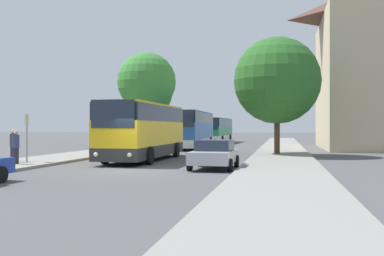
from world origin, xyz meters
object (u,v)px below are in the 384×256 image
object	(u,v)px
parked_car_right_near	(214,154)
tree_right_near	(277,81)
bus_middle	(192,129)
bus_front	(144,130)
bus_stop_sign	(27,132)
pedestrian_waiting_near	(13,145)
bus_rear	(217,130)
pedestrian_waiting_far	(16,147)
tree_left_far	(147,82)
tree_left_near	(155,96)

from	to	relation	value
parked_car_right_near	tree_right_near	distance (m)	12.27
tree_right_near	bus_middle	bearing A→B (deg)	130.86
bus_front	tree_right_near	xyz separation A→B (m)	(8.10, 6.03, 3.57)
bus_stop_sign	pedestrian_waiting_near	xyz separation A→B (m)	(-0.75, -0.14, -0.74)
bus_middle	bus_rear	xyz separation A→B (m)	(0.05, 16.30, -0.16)
pedestrian_waiting_near	pedestrian_waiting_far	bearing A→B (deg)	-133.41
bus_stop_sign	parked_car_right_near	bearing A→B (deg)	-2.95
bus_stop_sign	bus_middle	bearing A→B (deg)	74.91
bus_rear	parked_car_right_near	bearing A→B (deg)	-80.59
bus_stop_sign	tree_right_near	size ratio (longest dim) A/B	0.32
bus_rear	tree_left_far	xyz separation A→B (m)	(-4.77, -15.81, 4.84)
bus_rear	bus_stop_sign	xyz separation A→B (m)	(-5.40, -36.14, 0.07)
bus_middle	tree_right_near	xyz separation A→B (m)	(8.15, -9.43, 3.54)
bus_stop_sign	pedestrian_waiting_far	size ratio (longest dim) A/B	1.52
bus_rear	pedestrian_waiting_far	distance (m)	37.96
parked_car_right_near	bus_front	bearing A→B (deg)	-42.29
bus_front	tree_right_near	world-z (taller)	tree_right_near
pedestrian_waiting_near	pedestrian_waiting_far	distance (m)	1.66
bus_stop_sign	pedestrian_waiting_far	xyz separation A→B (m)	(0.26, -1.46, -0.76)
tree_left_near	tree_right_near	xyz separation A→B (m)	(14.31, -17.66, -0.28)
bus_middle	tree_left_far	distance (m)	6.67
pedestrian_waiting_near	tree_right_near	size ratio (longest dim) A/B	0.21
bus_middle	parked_car_right_near	bearing A→B (deg)	-76.93
tree_right_near	pedestrian_waiting_far	bearing A→B (deg)	-138.13
bus_stop_sign	bus_front	bearing A→B (deg)	39.03
bus_middle	pedestrian_waiting_near	xyz separation A→B (m)	(-6.10, -19.98, -0.83)
bus_front	bus_middle	bearing A→B (deg)	90.13
tree_right_near	tree_left_near	bearing A→B (deg)	129.01
pedestrian_waiting_near	tree_left_near	bearing A→B (deg)	9.14
parked_car_right_near	bus_rear	bearing A→B (deg)	-80.70
pedestrian_waiting_near	bus_stop_sign	bearing A→B (deg)	-70.37
bus_stop_sign	tree_right_near	xyz separation A→B (m)	(13.50, 10.41, 3.63)
bus_stop_sign	tree_left_far	world-z (taller)	tree_left_far
tree_left_near	bus_rear	bearing A→B (deg)	52.43
bus_middle	tree_left_far	size ratio (longest dim) A/B	1.27
pedestrian_waiting_near	tree_left_near	xyz separation A→B (m)	(-0.05, 28.22, 4.65)
bus_rear	pedestrian_waiting_near	xyz separation A→B (m)	(-6.15, -36.28, -0.67)
bus_front	bus_rear	distance (m)	31.76
bus_front	tree_left_near	xyz separation A→B (m)	(-6.20, 23.70, 3.85)
bus_front	parked_car_right_near	world-z (taller)	bus_front
bus_rear	tree_left_near	size ratio (longest dim) A/B	1.57
parked_car_right_near	tree_left_near	bearing A→B (deg)	-67.04
bus_middle	bus_rear	size ratio (longest dim) A/B	0.99
tree_right_near	parked_car_right_near	bearing A→B (deg)	-104.96
bus_front	pedestrian_waiting_near	size ratio (longest dim) A/B	6.06
bus_front	bus_middle	xyz separation A→B (m)	(-0.05, 15.46, 0.02)
parked_car_right_near	pedestrian_waiting_far	xyz separation A→B (m)	(-10.32, -0.91, 0.28)
bus_front	pedestrian_waiting_far	xyz separation A→B (m)	(-5.14, -5.84, -0.83)
bus_front	tree_left_near	world-z (taller)	tree_left_near
bus_front	bus_rear	xyz separation A→B (m)	(0.00, 31.76, -0.14)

